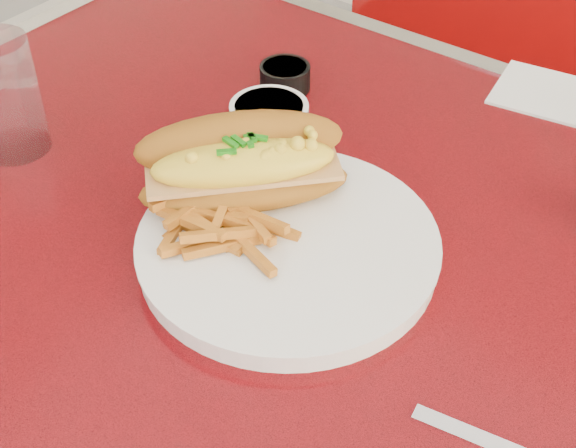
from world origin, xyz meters
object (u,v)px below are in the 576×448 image
Objects in this scene: gravy_ramekin at (269,123)px; water_tumbler at (4,97)px; diner_table at (335,354)px; dinner_plate at (288,246)px; mac_hoagie at (242,164)px; sauce_cup_left at (285,76)px; booth_bench_far at (559,201)px; fork at (365,236)px.

gravy_ramekin is 0.29m from water_tumbler.
dinner_plate is at bearing -131.09° from diner_table.
gravy_ramekin is at bearing 68.87° from mac_hoagie.
sauce_cup_left is 0.60× the size of water_tumbler.
fork is (0.02, -0.80, 0.50)m from booth_bench_far.
fork is at bearing -25.93° from gravy_ramekin.
diner_table is 3.71× the size of dinner_plate.
water_tumbler is (-0.17, -0.28, 0.05)m from sauce_cup_left.
mac_hoagie is (-0.11, -0.82, 0.54)m from booth_bench_far.
mac_hoagie reaches higher than sauce_cup_left.
sauce_cup_left is (-0.11, 0.21, -0.04)m from mac_hoagie.
mac_hoagie is (-0.11, -0.01, 0.22)m from diner_table.
gravy_ramekin is at bearing -102.90° from booth_bench_far.
diner_table is at bearing 11.83° from water_tumbler.
dinner_plate reaches higher than diner_table.
mac_hoagie reaches higher than fork.
booth_bench_far is at bearing 66.62° from water_tumbler.
mac_hoagie is 2.09× the size of gravy_ramekin.
mac_hoagie is 2.77× the size of sauce_cup_left.
water_tumbler is at bearing -141.35° from gravy_ramekin.
diner_table is 0.25m from mac_hoagie.
water_tumbler is (-0.39, -0.08, 0.23)m from diner_table.
mac_hoagie is (-0.08, 0.03, 0.05)m from dinner_plate.
diner_table is 1.03× the size of booth_bench_far.
sauce_cup_left is at bearing -109.61° from booth_bench_far.
gravy_ramekin is (-0.16, -0.71, 0.51)m from booth_bench_far.
water_tumbler reaches higher than fork.
mac_hoagie is 0.14m from fork.
mac_hoagie is at bearing -173.36° from diner_table.
water_tumbler reaches higher than mac_hoagie.
diner_table is 10.05× the size of fork.
water_tumbler is at bearing -173.42° from dinner_plate.
fork is at bearing 40.28° from dinner_plate.
gravy_ramekin is (-0.16, 0.10, 0.19)m from diner_table.
dinner_plate is at bearing 6.58° from water_tumbler.
dinner_plate is 0.07m from fork.
mac_hoagie reaches higher than dinner_plate.
sauce_cup_left reaches higher than dinner_plate.
mac_hoagie is 0.28m from water_tumbler.
booth_bench_far reaches higher than fork.
gravy_ramekin is 0.12m from sauce_cup_left.
booth_bench_far is 1.12m from water_tumbler.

